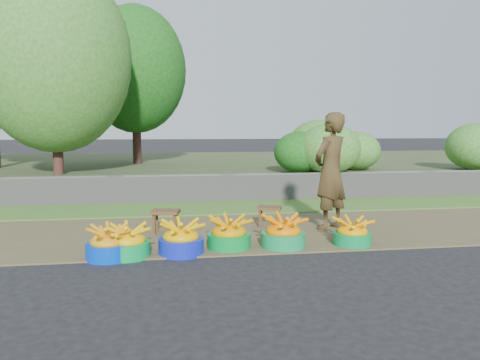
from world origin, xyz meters
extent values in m
plane|color=black|center=(0.00, 0.00, 0.00)|extent=(120.00, 120.00, 0.00)
cube|color=brown|center=(0.00, 1.25, 0.01)|extent=(80.00, 2.50, 0.02)
cube|color=#466F29|center=(0.00, 3.25, 0.02)|extent=(80.00, 1.50, 0.04)
cube|color=gray|center=(0.00, 4.10, 0.28)|extent=(80.00, 0.35, 0.55)
cube|color=#3D4828|center=(0.00, 9.00, 0.25)|extent=(80.00, 10.00, 0.50)
cylinder|color=#3A1F1A|center=(-3.50, 5.22, 1.25)|extent=(0.21, 0.21, 1.50)
ellipsoid|color=#427E2B|center=(-3.50, 5.22, 2.96)|extent=(3.19, 3.19, 3.98)
cylinder|color=#3A1F1A|center=(-2.02, 8.11, 1.37)|extent=(0.24, 0.24, 1.75)
ellipsoid|color=#1B5716|center=(-2.02, 8.11, 3.08)|extent=(2.77, 2.77, 3.46)
ellipsoid|color=#427E2B|center=(6.01, 4.78, 1.06)|extent=(1.39, 1.39, 1.11)
ellipsoid|color=#1B5716|center=(1.70, 4.75, 0.96)|extent=(1.14, 1.14, 0.92)
ellipsoid|color=#427E2B|center=(2.27, 4.45, 1.05)|extent=(1.36, 1.36, 1.09)
ellipsoid|color=#427E2B|center=(3.21, 5.24, 0.96)|extent=(1.14, 1.14, 0.91)
ellipsoid|color=#427E2B|center=(2.50, 5.82, 1.10)|extent=(1.49, 1.49, 1.19)
cylinder|color=#0037C6|center=(-1.88, 0.13, 0.09)|extent=(0.51, 0.51, 0.18)
ellipsoid|color=orange|center=(-1.88, 0.13, 0.24)|extent=(0.45, 0.45, 0.29)
cylinder|color=#05903D|center=(-1.67, 0.17, 0.09)|extent=(0.51, 0.51, 0.18)
ellipsoid|color=#ECA603|center=(-1.67, 0.17, 0.23)|extent=(0.45, 0.45, 0.29)
cylinder|color=#101EB7|center=(-1.06, 0.20, 0.10)|extent=(0.54, 0.54, 0.19)
ellipsoid|color=#DFA000|center=(-1.06, 0.20, 0.25)|extent=(0.47, 0.47, 0.31)
cylinder|color=#03832F|center=(-0.47, 0.36, 0.10)|extent=(0.54, 0.54, 0.19)
ellipsoid|color=#CF8701|center=(-0.47, 0.36, 0.25)|extent=(0.47, 0.47, 0.31)
cylinder|color=#118446|center=(0.20, 0.30, 0.10)|extent=(0.55, 0.55, 0.20)
ellipsoid|color=orange|center=(0.20, 0.30, 0.25)|extent=(0.48, 0.48, 0.31)
cylinder|color=#07803E|center=(1.09, 0.26, 0.09)|extent=(0.48, 0.48, 0.17)
ellipsoid|color=#F09100|center=(1.09, 0.26, 0.22)|extent=(0.42, 0.42, 0.27)
cube|color=#4E331D|center=(-1.24, 1.24, 0.33)|extent=(0.42, 0.35, 0.04)
cylinder|color=#4E331D|center=(-1.40, 1.17, 0.16)|extent=(0.04, 0.04, 0.29)
cylinder|color=#4E331D|center=(-1.12, 1.11, 0.16)|extent=(0.04, 0.04, 0.29)
cylinder|color=#4E331D|center=(-1.36, 1.36, 0.16)|extent=(0.04, 0.04, 0.29)
cylinder|color=#4E331D|center=(-1.08, 1.31, 0.16)|extent=(0.04, 0.04, 0.29)
cube|color=#4E331D|center=(0.29, 1.48, 0.30)|extent=(0.41, 0.36, 0.04)
cylinder|color=#4E331D|center=(0.14, 1.44, 0.15)|extent=(0.04, 0.04, 0.26)
cylinder|color=#4E331D|center=(0.39, 1.35, 0.15)|extent=(0.04, 0.04, 0.26)
cylinder|color=#4E331D|center=(0.20, 1.61, 0.15)|extent=(0.04, 0.04, 0.26)
cylinder|color=#4E331D|center=(0.44, 1.53, 0.15)|extent=(0.04, 0.04, 0.26)
imported|color=black|center=(1.13, 1.21, 0.87)|extent=(0.74, 0.68, 1.69)
camera|label=1|loc=(-1.21, -5.24, 1.48)|focal=35.00mm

